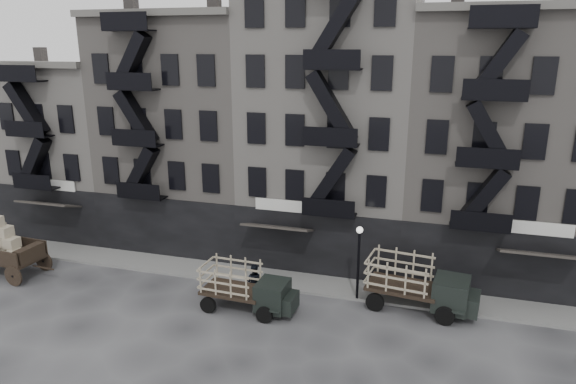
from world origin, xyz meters
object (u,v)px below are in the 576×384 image
(wagon, at_px, (4,241))
(stake_truck_east, at_px, (418,281))
(pedestrian_mid, at_px, (254,281))
(stake_truck_west, at_px, (246,285))

(wagon, height_order, stake_truck_east, wagon)
(pedestrian_mid, bearing_deg, stake_truck_west, 90.77)
(stake_truck_east, relative_size, pedestrian_mid, 2.93)
(wagon, relative_size, stake_truck_east, 0.78)
(wagon, distance_m, stake_truck_west, 15.48)
(wagon, height_order, stake_truck_west, wagon)
(stake_truck_east, height_order, pedestrian_mid, stake_truck_east)
(stake_truck_west, bearing_deg, stake_truck_east, 19.16)
(stake_truck_west, height_order, stake_truck_east, stake_truck_east)
(stake_truck_west, relative_size, stake_truck_east, 0.87)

